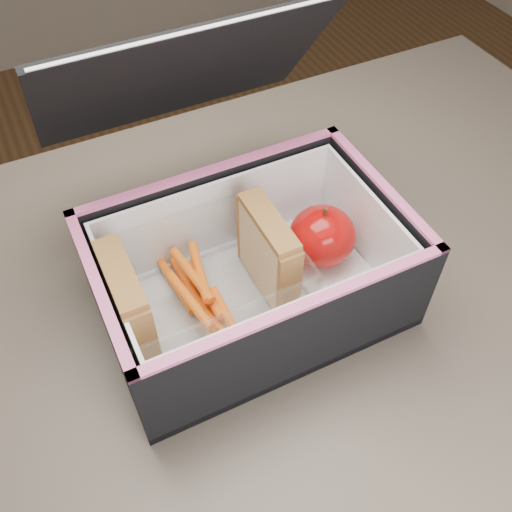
% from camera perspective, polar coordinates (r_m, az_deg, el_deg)
% --- Properties ---
extents(kitchen_table, '(1.20, 0.80, 0.75)m').
position_cam_1_polar(kitchen_table, '(0.66, -0.80, -13.35)').
color(kitchen_table, brown).
rests_on(kitchen_table, ground).
extents(lunch_bag, '(0.30, 0.32, 0.27)m').
position_cam_1_polar(lunch_bag, '(0.56, -0.71, -0.68)').
color(lunch_bag, black).
rests_on(lunch_bag, kitchen_table).
extents(plastic_tub, '(0.19, 0.14, 0.08)m').
position_cam_1_polar(plastic_tub, '(0.56, -5.44, -3.01)').
color(plastic_tub, white).
rests_on(plastic_tub, lunch_bag).
extents(sandwich_left, '(0.02, 0.09, 0.10)m').
position_cam_1_polar(sandwich_left, '(0.54, -12.65, -4.76)').
color(sandwich_left, beige).
rests_on(sandwich_left, plastic_tub).
extents(sandwich_right, '(0.02, 0.09, 0.10)m').
position_cam_1_polar(sandwich_right, '(0.57, 1.21, 0.33)').
color(sandwich_right, beige).
rests_on(sandwich_right, plastic_tub).
extents(carrot_sticks, '(0.05, 0.15, 0.03)m').
position_cam_1_polar(carrot_sticks, '(0.58, -5.78, -3.69)').
color(carrot_sticks, '#EC3C05').
rests_on(carrot_sticks, plastic_tub).
extents(paper_napkin, '(0.08, 0.08, 0.01)m').
position_cam_1_polar(paper_napkin, '(0.63, 6.61, -0.38)').
color(paper_napkin, white).
rests_on(paper_napkin, lunch_bag).
extents(red_apple, '(0.08, 0.08, 0.08)m').
position_cam_1_polar(red_apple, '(0.60, 6.63, 1.96)').
color(red_apple, '#930E08').
rests_on(red_apple, paper_napkin).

